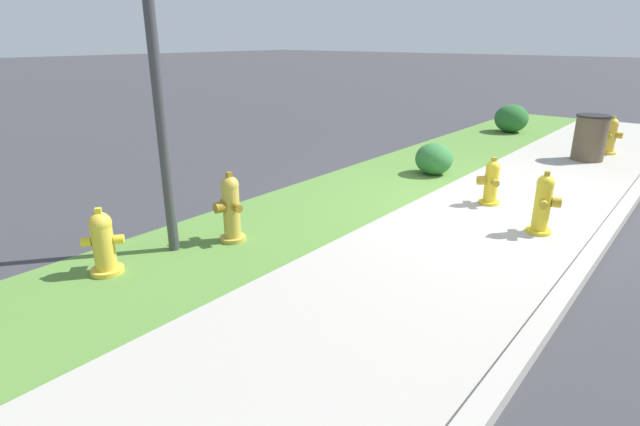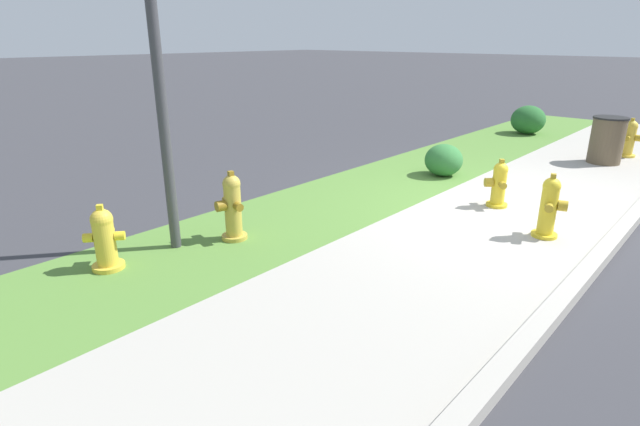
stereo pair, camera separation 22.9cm
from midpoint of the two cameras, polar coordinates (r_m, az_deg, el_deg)
ground_plane at (r=7.03m, az=22.35°, el=0.04°), size 120.00×120.00×0.00m
sidewalk_pavement at (r=7.03m, az=22.35°, el=0.08°), size 18.00×2.28×0.01m
grass_verge at (r=7.89m, az=8.20°, el=3.40°), size 18.00×1.87×0.01m
street_curb at (r=6.76m, az=32.07°, el=-1.77°), size 18.00×0.16×0.12m
fire_hydrant_far_end at (r=7.09m, az=20.60°, el=3.06°), size 0.33×0.33×0.66m
fire_hydrant_by_grass_verge at (r=6.20m, az=25.67°, el=0.57°), size 0.37×0.34×0.75m
fire_hydrant_at_driveway at (r=11.21m, az=32.36°, el=7.19°), size 0.39×0.37×0.74m
fire_hydrant_mid_block at (r=5.23m, az=-22.25°, el=-2.76°), size 0.36×0.35×0.67m
fire_hydrant_near_corner at (r=5.60m, az=-8.83°, el=0.68°), size 0.35×0.38×0.79m
trash_bin at (r=10.40m, az=30.51°, el=7.16°), size 0.58×0.58×0.83m
shrub_bush_mid_verge at (r=12.87m, az=23.17°, el=9.76°), size 0.77×0.77×0.66m
shrub_bush_far_verge at (r=8.47m, az=14.71°, el=5.87°), size 0.61×0.61×0.52m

